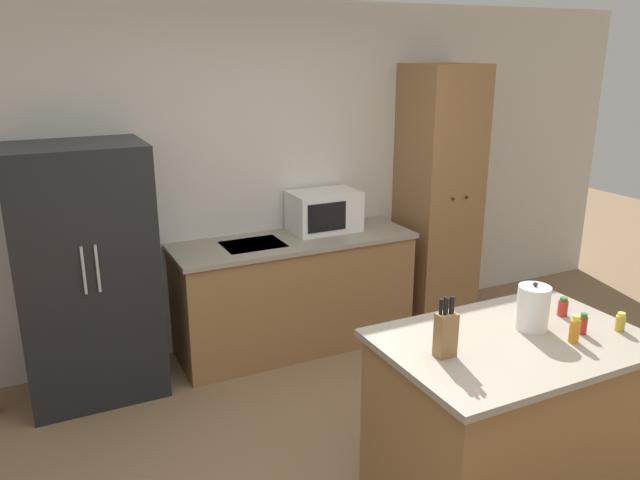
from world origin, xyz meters
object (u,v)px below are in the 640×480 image
object	(u,v)px
refrigerator	(87,274)
spice_bottle_green_herb	(620,322)
pantry_cabinet	(438,196)
spice_bottle_tall_dark	(575,330)
spice_bottle_amber_oil	(583,324)
microwave	(324,211)
kettle	(533,308)
spice_bottle_short_red	(563,307)
knife_block	(446,333)

from	to	relation	value
refrigerator	spice_bottle_green_herb	size ratio (longest dim) A/B	17.83
refrigerator	pantry_cabinet	world-z (taller)	pantry_cabinet
spice_bottle_tall_dark	pantry_cabinet	bearing A→B (deg)	68.98
refrigerator	spice_bottle_tall_dark	world-z (taller)	refrigerator
spice_bottle_amber_oil	spice_bottle_green_herb	world-z (taller)	spice_bottle_amber_oil
refrigerator	microwave	size ratio (longest dim) A/B	3.22
spice_bottle_amber_oil	kettle	distance (m)	0.25
spice_bottle_short_red	spice_bottle_amber_oil	world-z (taller)	spice_bottle_amber_oil
refrigerator	knife_block	size ratio (longest dim) A/B	5.81
spice_bottle_green_herb	kettle	size ratio (longest dim) A/B	0.38
spice_bottle_tall_dark	spice_bottle_green_herb	size ratio (longest dim) A/B	1.44
pantry_cabinet	knife_block	bearing A→B (deg)	-125.60
knife_block	spice_bottle_short_red	xyz separation A→B (m)	(0.83, 0.09, -0.07)
microwave	spice_bottle_green_herb	distance (m)	2.39
refrigerator	spice_bottle_amber_oil	world-z (taller)	refrigerator
refrigerator	knife_block	world-z (taller)	refrigerator
spice_bottle_green_herb	pantry_cabinet	bearing A→B (deg)	76.07
pantry_cabinet	spice_bottle_green_herb	size ratio (longest dim) A/B	22.50
kettle	microwave	bearing A→B (deg)	92.44
refrigerator	spice_bottle_tall_dark	xyz separation A→B (m)	(1.95, -2.22, 0.13)
spice_bottle_tall_dark	spice_bottle_short_red	size ratio (longest dim) A/B	1.38
spice_bottle_amber_oil	spice_bottle_tall_dark	bearing A→B (deg)	-157.16
pantry_cabinet	knife_block	world-z (taller)	pantry_cabinet
refrigerator	pantry_cabinet	bearing A→B (deg)	0.79
microwave	spice_bottle_short_red	world-z (taller)	microwave
spice_bottle_short_red	spice_bottle_green_herb	xyz separation A→B (m)	(0.11, -0.26, -0.00)
knife_block	spice_bottle_amber_oil	bearing A→B (deg)	-8.41
pantry_cabinet	kettle	distance (m)	2.26
spice_bottle_amber_oil	knife_block	bearing A→B (deg)	171.59
spice_bottle_short_red	pantry_cabinet	bearing A→B (deg)	71.41
pantry_cabinet	spice_bottle_tall_dark	bearing A→B (deg)	-111.02
refrigerator	spice_bottle_short_red	size ratio (longest dim) A/B	17.08
spice_bottle_short_red	kettle	xyz separation A→B (m)	(-0.27, -0.05, 0.07)
microwave	knife_block	bearing A→B (deg)	-102.26
spice_bottle_tall_dark	spice_bottle_green_herb	bearing A→B (deg)	-1.66
spice_bottle_short_red	spice_bottle_tall_dark	bearing A→B (deg)	-127.52
microwave	spice_bottle_green_herb	size ratio (longest dim) A/B	5.53
knife_block	refrigerator	bearing A→B (deg)	122.60
kettle	spice_bottle_green_herb	bearing A→B (deg)	-29.07
knife_block	spice_bottle_green_herb	xyz separation A→B (m)	(0.94, -0.17, -0.07)
microwave	spice_bottle_short_red	size ratio (longest dim) A/B	5.30
microwave	spice_bottle_amber_oil	bearing A→B (deg)	-83.19
refrigerator	spice_bottle_short_red	world-z (taller)	refrigerator
spice_bottle_amber_oil	kettle	bearing A→B (deg)	139.67
pantry_cabinet	spice_bottle_amber_oil	xyz separation A→B (m)	(-0.76, -2.21, -0.10)
spice_bottle_green_herb	microwave	bearing A→B (deg)	101.31
spice_bottle_tall_dark	kettle	xyz separation A→B (m)	(-0.07, 0.20, 0.05)
pantry_cabinet	microwave	world-z (taller)	pantry_cabinet
spice_bottle_short_red	spice_bottle_amber_oil	size ratio (longest dim) A/B	0.92
pantry_cabinet	spice_bottle_short_red	world-z (taller)	pantry_cabinet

